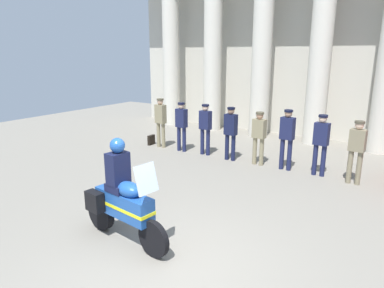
# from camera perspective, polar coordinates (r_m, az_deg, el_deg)

# --- Properties ---
(ground_plane) EXTENTS (28.00, 28.00, 0.00)m
(ground_plane) POSITION_cam_1_polar(r_m,az_deg,el_deg) (5.85, -4.79, -19.44)
(ground_plane) COLOR gray
(colonnade_backdrop) EXTENTS (17.19, 1.62, 6.78)m
(colonnade_backdrop) POSITION_cam_1_polar(r_m,az_deg,el_deg) (13.95, 20.98, 15.26)
(colonnade_backdrop) COLOR beige
(colonnade_backdrop) RESTS_ON ground_plane
(officer_in_row_0) EXTENTS (0.40, 0.26, 1.75)m
(officer_in_row_0) POSITION_cam_1_polar(r_m,az_deg,el_deg) (12.32, -5.18, 4.14)
(officer_in_row_0) COLOR #847A5B
(officer_in_row_0) RESTS_ON ground_plane
(officer_in_row_1) EXTENTS (0.40, 0.26, 1.68)m
(officer_in_row_1) POSITION_cam_1_polar(r_m,az_deg,el_deg) (11.79, -1.75, 3.49)
(officer_in_row_1) COLOR #191E42
(officer_in_row_1) RESTS_ON ground_plane
(officer_in_row_2) EXTENTS (0.40, 0.26, 1.68)m
(officer_in_row_2) POSITION_cam_1_polar(r_m,az_deg,el_deg) (11.35, 2.20, 3.08)
(officer_in_row_2) COLOR #191E42
(officer_in_row_2) RESTS_ON ground_plane
(officer_in_row_3) EXTENTS (0.40, 0.26, 1.68)m
(officer_in_row_3) POSITION_cam_1_polar(r_m,az_deg,el_deg) (10.82, 6.36, 2.39)
(officer_in_row_3) COLOR #141938
(officer_in_row_3) RESTS_ON ground_plane
(officer_in_row_4) EXTENTS (0.40, 0.26, 1.61)m
(officer_in_row_4) POSITION_cam_1_polar(r_m,az_deg,el_deg) (10.49, 10.94, 1.62)
(officer_in_row_4) COLOR #847A5B
(officer_in_row_4) RESTS_ON ground_plane
(officer_in_row_5) EXTENTS (0.40, 0.26, 1.75)m
(officer_in_row_5) POSITION_cam_1_polar(r_m,az_deg,el_deg) (10.20, 15.35, 1.47)
(officer_in_row_5) COLOR #191E42
(officer_in_row_5) RESTS_ON ground_plane
(officer_in_row_6) EXTENTS (0.40, 0.26, 1.70)m
(officer_in_row_6) POSITION_cam_1_polar(r_m,az_deg,el_deg) (9.99, 20.43, 0.58)
(officer_in_row_6) COLOR #191E42
(officer_in_row_6) RESTS_ON ground_plane
(officer_in_row_7) EXTENTS (0.40, 0.26, 1.65)m
(officer_in_row_7) POSITION_cam_1_polar(r_m,az_deg,el_deg) (9.69, 25.45, -0.49)
(officer_in_row_7) COLOR #7A7056
(officer_in_row_7) RESTS_ON ground_plane
(motorcycle_with_rider) EXTENTS (2.09, 0.74, 1.90)m
(motorcycle_with_rider) POSITION_cam_1_polar(r_m,az_deg,el_deg) (6.28, -11.52, -8.90)
(motorcycle_with_rider) COLOR black
(motorcycle_with_rider) RESTS_ON ground_plane
(briefcase_on_ground) EXTENTS (0.10, 0.32, 0.36)m
(briefcase_on_ground) POSITION_cam_1_polar(r_m,az_deg,el_deg) (12.87, -6.71, 0.67)
(briefcase_on_ground) COLOR black
(briefcase_on_ground) RESTS_ON ground_plane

